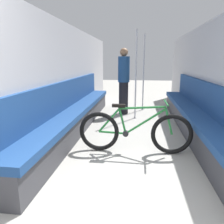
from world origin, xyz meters
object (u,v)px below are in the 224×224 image
Objects in this scene: bench_seat_row_left at (75,114)px; passenger_standing at (124,81)px; grab_pole_far at (144,74)px; bicycle at (135,132)px; bench_seat_row_right at (195,118)px; grab_pole_near at (136,76)px.

bench_seat_row_left is 2.98× the size of passenger_standing.
bench_seat_row_left is 2.61m from grab_pole_far.
grab_pole_far is at bearing 56.48° from bench_seat_row_left.
bench_seat_row_left reaches higher than bicycle.
bench_seat_row_right is 2.41× the size of grab_pole_far.
grab_pole_near reaches higher than bench_seat_row_right.
bench_seat_row_right is 2.41m from grab_pole_far.
bench_seat_row_left is 1.56m from bicycle.
passenger_standing is (0.87, 1.56, 0.56)m from bench_seat_row_left.
grab_pole_far is (0.16, 3.06, 0.70)m from bicycle.
grab_pole_far is at bearing 114.87° from bench_seat_row_right.
bench_seat_row_right is 2.41× the size of grab_pole_near.
bench_seat_row_right is 1.49m from bicycle.
bicycle is 1.02× the size of passenger_standing.
grab_pole_near is 1.23× the size of passenger_standing.
passenger_standing reaches higher than bench_seat_row_left.
bench_seat_row_right is 1.76m from grab_pole_near.
bench_seat_row_left is 2.41× the size of grab_pole_far.
bicycle is 0.82× the size of grab_pole_near.
bench_seat_row_left is 1.78m from grab_pole_near.
grab_pole_far is 0.75m from passenger_standing.
passenger_standing is (-0.52, -0.53, -0.14)m from grab_pole_far.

